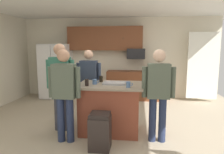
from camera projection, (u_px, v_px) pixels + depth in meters
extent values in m
plane|color=#B7A88E|center=(105.00, 127.00, 4.36)|extent=(7.04, 7.04, 0.00)
cube|color=beige|center=(118.00, 58.00, 6.92)|extent=(6.40, 0.10, 2.60)
cube|color=white|center=(203.00, 66.00, 6.24)|extent=(0.90, 0.06, 2.00)
cube|color=brown|center=(105.00, 39.00, 6.68)|extent=(2.40, 0.35, 0.75)
sphere|color=#4C3823|center=(123.00, 38.00, 6.42)|extent=(0.04, 0.04, 0.04)
cube|color=brown|center=(135.00, 85.00, 6.66)|extent=(1.80, 0.60, 0.90)
sphere|color=#4C3823|center=(150.00, 87.00, 6.29)|extent=(0.04, 0.04, 0.04)
cube|color=white|center=(56.00, 71.00, 6.83)|extent=(0.93, 0.70, 1.76)
cube|color=white|center=(44.00, 72.00, 6.50)|extent=(0.44, 0.04, 1.68)
cube|color=white|center=(59.00, 72.00, 6.44)|extent=(0.44, 0.04, 1.68)
cylinder|color=#B2B2B7|center=(51.00, 70.00, 6.43)|extent=(0.02, 0.02, 0.35)
cube|color=black|center=(136.00, 54.00, 6.53)|extent=(0.56, 0.40, 0.32)
cube|color=brown|center=(110.00, 109.00, 4.11)|extent=(1.11, 0.79, 0.91)
cube|color=gray|center=(110.00, 85.00, 4.04)|extent=(1.25, 0.93, 0.04)
cylinder|color=#232D4C|center=(152.00, 120.00, 3.68)|extent=(0.13, 0.13, 0.79)
cylinder|color=#232D4C|center=(162.00, 120.00, 3.66)|extent=(0.13, 0.13, 0.79)
cube|color=#4C5647|center=(159.00, 81.00, 3.57)|extent=(0.38, 0.22, 0.59)
sphere|color=beige|center=(159.00, 56.00, 3.51)|extent=(0.21, 0.21, 0.21)
cylinder|color=#4C5647|center=(144.00, 82.00, 3.60)|extent=(0.09, 0.09, 0.54)
cylinder|color=#4C5647|center=(173.00, 83.00, 3.55)|extent=(0.09, 0.09, 0.54)
cylinder|color=#232D4C|center=(61.00, 120.00, 3.67)|extent=(0.13, 0.13, 0.79)
cylinder|color=#232D4C|center=(70.00, 120.00, 3.65)|extent=(0.13, 0.13, 0.79)
cube|color=#4C5647|center=(64.00, 81.00, 3.56)|extent=(0.38, 0.22, 0.59)
sphere|color=tan|center=(63.00, 56.00, 3.50)|extent=(0.21, 0.21, 0.21)
cylinder|color=#4C5647|center=(51.00, 82.00, 3.59)|extent=(0.09, 0.09, 0.54)
cylinder|color=#4C5647|center=(78.00, 83.00, 3.54)|extent=(0.09, 0.09, 0.54)
cylinder|color=#383842|center=(58.00, 110.00, 4.18)|extent=(0.13, 0.13, 0.84)
cylinder|color=#383842|center=(66.00, 110.00, 4.16)|extent=(0.13, 0.13, 0.84)
cube|color=#2D6651|center=(60.00, 73.00, 4.06)|extent=(0.38, 0.22, 0.63)
sphere|color=tan|center=(59.00, 50.00, 4.00)|extent=(0.23, 0.23, 0.23)
cylinder|color=#2D6651|center=(49.00, 74.00, 4.10)|extent=(0.09, 0.09, 0.57)
cylinder|color=#2D6651|center=(72.00, 74.00, 4.04)|extent=(0.09, 0.09, 0.57)
cylinder|color=#383842|center=(86.00, 102.00, 4.85)|extent=(0.13, 0.13, 0.78)
cylinder|color=#383842|center=(93.00, 103.00, 4.82)|extent=(0.13, 0.13, 0.78)
cube|color=#2D384C|center=(89.00, 73.00, 4.74)|extent=(0.38, 0.22, 0.58)
sphere|color=tan|center=(88.00, 55.00, 4.67)|extent=(0.21, 0.21, 0.21)
cylinder|color=#2D384C|center=(79.00, 74.00, 4.77)|extent=(0.09, 0.09, 0.53)
cylinder|color=#2D384C|center=(99.00, 74.00, 4.71)|extent=(0.09, 0.09, 0.53)
cylinder|color=#4C6B99|center=(128.00, 85.00, 3.70)|extent=(0.08, 0.08, 0.11)
torus|color=#4C6B99|center=(131.00, 84.00, 3.70)|extent=(0.06, 0.01, 0.06)
cylinder|color=black|center=(87.00, 82.00, 3.85)|extent=(0.07, 0.07, 0.13)
cylinder|color=#4C6B99|center=(95.00, 82.00, 4.02)|extent=(0.09, 0.09, 0.10)
torus|color=#4C6B99|center=(98.00, 82.00, 4.01)|extent=(0.06, 0.01, 0.06)
cylinder|color=black|center=(101.00, 79.00, 4.29)|extent=(0.07, 0.07, 0.13)
cube|color=#B7B7BC|center=(115.00, 84.00, 4.02)|extent=(0.44, 0.30, 0.02)
cube|color=#A8A8AD|center=(115.00, 83.00, 4.02)|extent=(0.44, 0.30, 0.02)
cube|color=black|center=(100.00, 133.00, 3.41)|extent=(0.34, 0.34, 0.55)
cube|color=black|center=(100.00, 115.00, 3.37)|extent=(0.32, 0.32, 0.06)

